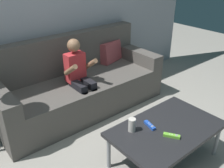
{
  "coord_description": "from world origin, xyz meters",
  "views": [
    {
      "loc": [
        -1.3,
        -1.09,
        1.75
      ],
      "look_at": [
        0.15,
        0.68,
        0.59
      ],
      "focal_mm": 40.44,
      "sensor_mm": 36.0,
      "label": 1
    }
  ],
  "objects_px": {
    "couch": "(79,85)",
    "coffee_table": "(166,130)",
    "soda_can": "(132,125)",
    "person_seated_on_couch": "(80,75)",
    "game_remote_lime_center": "(172,136)",
    "game_remote_blue_near_edge": "(150,125)"
  },
  "relations": [
    {
      "from": "couch",
      "to": "coffee_table",
      "type": "height_order",
      "value": "couch"
    },
    {
      "from": "couch",
      "to": "soda_can",
      "type": "xyz_separation_m",
      "value": [
        -0.2,
        -1.17,
        0.14
      ]
    },
    {
      "from": "couch",
      "to": "person_seated_on_couch",
      "type": "relative_size",
      "value": 2.21
    },
    {
      "from": "soda_can",
      "to": "game_remote_lime_center",
      "type": "bearing_deg",
      "value": -53.89
    },
    {
      "from": "game_remote_blue_near_edge",
      "to": "person_seated_on_couch",
      "type": "bearing_deg",
      "value": 93.57
    },
    {
      "from": "coffee_table",
      "to": "couch",
      "type": "bearing_deg",
      "value": 93.0
    },
    {
      "from": "coffee_table",
      "to": "game_remote_blue_near_edge",
      "type": "xyz_separation_m",
      "value": [
        -0.1,
        0.11,
        0.04
      ]
    },
    {
      "from": "couch",
      "to": "person_seated_on_couch",
      "type": "bearing_deg",
      "value": -117.93
    },
    {
      "from": "couch",
      "to": "person_seated_on_couch",
      "type": "height_order",
      "value": "person_seated_on_couch"
    },
    {
      "from": "game_remote_blue_near_edge",
      "to": "game_remote_lime_center",
      "type": "distance_m",
      "value": 0.22
    },
    {
      "from": "game_remote_blue_near_edge",
      "to": "couch",
      "type": "bearing_deg",
      "value": 88.42
    },
    {
      "from": "couch",
      "to": "person_seated_on_couch",
      "type": "xyz_separation_m",
      "value": [
        -0.1,
        -0.19,
        0.23
      ]
    },
    {
      "from": "coffee_table",
      "to": "game_remote_blue_near_edge",
      "type": "distance_m",
      "value": 0.16
    },
    {
      "from": "person_seated_on_couch",
      "to": "coffee_table",
      "type": "height_order",
      "value": "person_seated_on_couch"
    },
    {
      "from": "game_remote_blue_near_edge",
      "to": "soda_can",
      "type": "bearing_deg",
      "value": 160.84
    },
    {
      "from": "game_remote_lime_center",
      "to": "couch",
      "type": "bearing_deg",
      "value": 90.05
    },
    {
      "from": "coffee_table",
      "to": "game_remote_lime_center",
      "type": "distance_m",
      "value": 0.14
    },
    {
      "from": "person_seated_on_couch",
      "to": "coffee_table",
      "type": "distance_m",
      "value": 1.18
    },
    {
      "from": "coffee_table",
      "to": "game_remote_blue_near_edge",
      "type": "bearing_deg",
      "value": 133.58
    },
    {
      "from": "person_seated_on_couch",
      "to": "game_remote_blue_near_edge",
      "type": "height_order",
      "value": "person_seated_on_couch"
    },
    {
      "from": "coffee_table",
      "to": "soda_can",
      "type": "distance_m",
      "value": 0.33
    },
    {
      "from": "coffee_table",
      "to": "game_remote_blue_near_edge",
      "type": "height_order",
      "value": "game_remote_blue_near_edge"
    }
  ]
}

